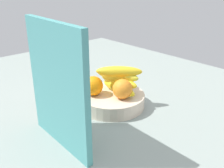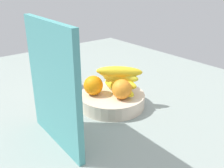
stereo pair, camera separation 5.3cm
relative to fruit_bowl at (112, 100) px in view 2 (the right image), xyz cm
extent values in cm
cube|color=gray|center=(2.80, -2.56, -4.03)|extent=(180.00, 140.00, 3.00)
cylinder|color=beige|center=(0.00, 0.00, 0.00)|extent=(24.57, 24.57, 5.06)
sphere|color=orange|center=(4.02, 5.63, 6.14)|extent=(7.21, 7.21, 7.21)
sphere|color=orange|center=(-5.21, -0.35, 6.14)|extent=(7.21, 7.21, 7.21)
sphere|color=orange|center=(1.38, -5.87, 6.14)|extent=(7.21, 7.21, 7.21)
ellipsoid|color=yellow|center=(-0.81, -2.25, 4.53)|extent=(17.14, 4.62, 4.00)
ellipsoid|color=yellow|center=(0.27, -3.59, 6.73)|extent=(17.37, 6.09, 4.00)
ellipsoid|color=yellow|center=(0.72, -3.31, 8.93)|extent=(17.25, 10.12, 4.00)
ellipsoid|color=yellow|center=(-1.03, -2.38, 11.13)|extent=(14.78, 14.92, 4.00)
cube|color=teal|center=(-7.79, 26.91, 15.47)|extent=(28.03, 2.44, 36.00)
cylinder|color=#B9B8B4|center=(28.96, 8.42, 6.82)|extent=(7.91, 7.91, 18.69)
camera|label=1|loc=(-66.26, 59.56, 43.73)|focal=41.94mm
camera|label=2|loc=(-69.69, 55.51, 43.73)|focal=41.94mm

